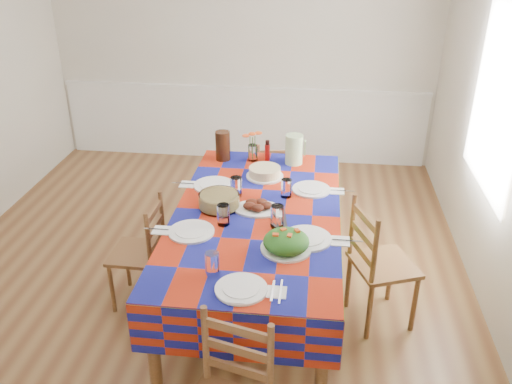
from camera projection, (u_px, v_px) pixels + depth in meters
The scene contains 22 objects.
room at pixel (196, 121), 4.06m from camera, with size 4.58×5.08×2.78m.
wainscot at pixel (243, 121), 6.65m from camera, with size 4.41×0.06×0.92m.
window_right at pixel (497, 101), 4.02m from camera, with size 1.40×1.40×0.00m, color white.
dining_table at pixel (257, 224), 3.87m from camera, with size 1.18×2.19×0.85m.
setting_near_head at pixel (232, 279), 3.07m from camera, with size 0.48×0.32×0.14m.
setting_left_near at pixel (202, 225), 3.61m from camera, with size 0.56×0.33×0.15m.
setting_left_far at pixel (221, 186), 4.14m from camera, with size 0.57×0.34×0.15m.
setting_right_near at pixel (297, 230), 3.54m from camera, with size 0.61×0.35×0.16m.
setting_right_far at pixel (303, 189), 4.09m from camera, with size 0.55×0.32×0.14m.
meat_platter at pixel (257, 207), 3.85m from camera, with size 0.35×0.25×0.07m.
salad_platter at pixel (286, 242), 3.38m from camera, with size 0.32×0.32×0.14m.
pasta_bowl at pixel (219, 201), 3.88m from camera, with size 0.29×0.29×0.11m.
cake at pixel (265, 172), 4.34m from camera, with size 0.30×0.30×0.08m.
serving_utensils at pixel (280, 223), 3.69m from camera, with size 0.18×0.39×0.01m.
flower_vase at pixel (253, 148), 4.60m from camera, with size 0.17×0.14×0.27m.
hot_sauce at pixel (267, 151), 4.61m from camera, with size 0.04×0.04×0.18m, color #B2120E.
green_pitcher at pixel (294, 149), 4.54m from camera, with size 0.15×0.15×0.25m, color #B3D999.
tea_pitcher at pixel (223, 146), 4.62m from camera, with size 0.13×0.13×0.25m, color black.
name_card at pixel (236, 303), 2.91m from camera, with size 0.09×0.03×0.02m, color white.
chair_far at pixel (274, 182), 5.25m from camera, with size 0.44×0.42×0.87m.
chair_left at pixel (142, 253), 4.11m from camera, with size 0.38×0.40×0.89m.
chair_right at pixel (378, 265), 3.89m from camera, with size 0.54×0.56×0.98m.
Camera 1 is at (0.91, -3.78, 2.71)m, focal length 38.00 mm.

